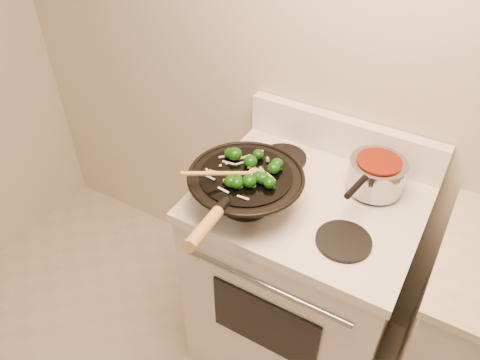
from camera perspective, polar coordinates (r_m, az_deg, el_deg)
The scene contains 5 objects.
stove at distance 2.01m, azimuth 7.35°, elevation -11.52°, with size 0.78×0.67×1.08m.
wok at distance 1.58m, azimuth 0.66°, elevation -0.93°, with size 0.39×0.65×0.26m.
stirfry at distance 1.54m, azimuth 1.21°, elevation 1.24°, with size 0.25×0.26×0.05m.
wooden_spoon at distance 1.52m, azimuth -0.67°, elevation 0.81°, with size 0.21×0.22×0.07m.
saucepan at distance 1.72m, azimuth 16.25°, elevation 0.68°, with size 0.20×0.32×0.12m.
Camera 1 is at (0.34, -0.03, 2.03)m, focal length 35.00 mm.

